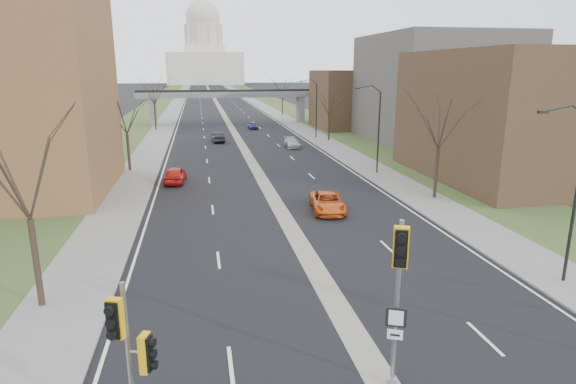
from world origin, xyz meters
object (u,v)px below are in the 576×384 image
object	(u,v)px
signal_pole_left	(131,346)
car_left_far	(218,137)
car_right_mid	(292,143)
car_left_near	(175,174)
car_right_near	(328,202)
signal_pole_median	(399,277)
car_right_far	(253,125)

from	to	relation	value
signal_pole_left	car_left_far	distance (m)	58.37
signal_pole_left	car_right_mid	size ratio (longest dim) A/B	1.17
car_left_near	car_right_near	distance (m)	16.39
signal_pole_left	signal_pole_median	world-z (taller)	signal_pole_median
car_left_near	car_left_far	world-z (taller)	car_left_near
signal_pole_median	car_right_near	world-z (taller)	signal_pole_median
car_right_far	signal_pole_left	bearing A→B (deg)	-102.15
car_right_mid	signal_pole_median	bearing A→B (deg)	-97.96
car_right_near	car_right_far	xyz separation A→B (m)	(0.11, 50.95, -0.08)
car_left_near	car_right_mid	world-z (taller)	car_left_near
signal_pole_left	signal_pole_median	size ratio (longest dim) A/B	0.86
car_left_far	signal_pole_left	bearing A→B (deg)	81.07
car_left_near	car_right_near	bearing A→B (deg)	139.60
signal_pole_left	car_left_near	world-z (taller)	signal_pole_left
car_left_near	car_right_near	xyz separation A→B (m)	(11.58, -11.60, -0.07)
car_left_far	car_right_near	xyz separation A→B (m)	(6.55, -36.57, -0.02)
signal_pole_left	car_left_far	size ratio (longest dim) A/B	1.14
signal_pole_left	car_left_far	xyz separation A→B (m)	(4.66, 58.13, -2.55)
signal_pole_median	car_right_mid	distance (m)	50.80
car_left_near	car_right_far	bearing A→B (deg)	-101.87
car_left_near	car_right_mid	xyz separation A→B (m)	(14.63, 18.25, -0.15)
car_left_near	car_right_mid	distance (m)	23.39
car_left_far	car_right_near	world-z (taller)	car_left_far
signal_pole_median	signal_pole_left	bearing A→B (deg)	-149.00
car_left_far	car_right_near	bearing A→B (deg)	95.82
car_left_near	car_right_near	world-z (taller)	car_left_near
car_left_far	car_right_far	distance (m)	15.84
car_left_near	car_left_far	distance (m)	25.48
signal_pole_left	car_left_near	bearing A→B (deg)	110.44
signal_pole_median	car_right_near	xyz separation A→B (m)	(3.28, 20.43, -3.37)
car_right_far	car_right_mid	bearing A→B (deg)	-85.32
signal_pole_left	car_left_far	bearing A→B (deg)	105.23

